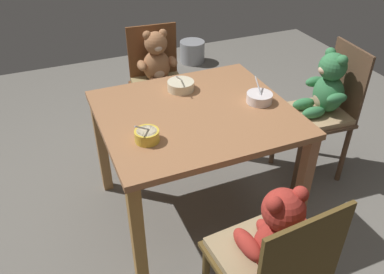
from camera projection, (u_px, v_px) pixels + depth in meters
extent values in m
cube|color=slate|center=(195.00, 210.00, 2.58)|extent=(5.20, 5.20, 0.04)
cube|color=#9D6842|center=(195.00, 114.00, 2.16)|extent=(1.04, 0.92, 0.04)
cube|color=#A2753B|center=(138.00, 240.00, 1.91)|extent=(0.06, 0.06, 0.70)
cube|color=#A56A47|center=(303.00, 189.00, 2.21)|extent=(0.06, 0.06, 0.70)
cube|color=#A47746|center=(102.00, 146.00, 2.54)|extent=(0.06, 0.06, 0.70)
cube|color=olive|center=(233.00, 116.00, 2.84)|extent=(0.06, 0.06, 0.70)
cube|color=brown|center=(314.00, 118.00, 2.63)|extent=(0.44, 0.41, 0.02)
cube|color=brown|center=(347.00, 81.00, 2.54)|extent=(0.05, 0.35, 0.46)
cylinder|color=brown|center=(274.00, 138.00, 2.84)|extent=(0.04, 0.04, 0.44)
cylinder|color=brown|center=(298.00, 164.00, 2.59)|extent=(0.04, 0.04, 0.44)
cylinder|color=brown|center=(317.00, 129.00, 2.93)|extent=(0.04, 0.04, 0.44)
cylinder|color=brown|center=(344.00, 154.00, 2.68)|extent=(0.04, 0.04, 0.44)
cube|color=tan|center=(315.00, 114.00, 2.61)|extent=(0.41, 0.38, 0.04)
ellipsoid|color=#387E4B|center=(328.00, 93.00, 2.55)|extent=(0.20, 0.23, 0.25)
ellipsoid|color=#D8B491|center=(320.00, 97.00, 2.54)|extent=(0.07, 0.12, 0.15)
sphere|color=#387E4B|center=(333.00, 67.00, 2.44)|extent=(0.17, 0.17, 0.17)
ellipsoid|color=#D8B491|center=(323.00, 70.00, 2.43)|extent=(0.07, 0.07, 0.05)
sphere|color=#387E4B|center=(331.00, 53.00, 2.45)|extent=(0.07, 0.07, 0.07)
sphere|color=#387E4B|center=(343.00, 60.00, 2.36)|extent=(0.07, 0.07, 0.07)
ellipsoid|color=#387E4B|center=(315.00, 82.00, 2.62)|extent=(0.14, 0.08, 0.07)
ellipsoid|color=#387E4B|center=(337.00, 99.00, 2.43)|extent=(0.14, 0.08, 0.07)
ellipsoid|color=#387E4B|center=(304.00, 104.00, 2.61)|extent=(0.17, 0.09, 0.08)
ellipsoid|color=#387E4B|center=(314.00, 113.00, 2.52)|extent=(0.17, 0.09, 0.08)
cube|color=brown|center=(160.00, 90.00, 2.96)|extent=(0.43, 0.41, 0.02)
cube|color=brown|center=(153.00, 52.00, 2.97)|extent=(0.37, 0.04, 0.42)
cylinder|color=brown|center=(144.00, 131.00, 2.92)|extent=(0.04, 0.04, 0.44)
cylinder|color=brown|center=(189.00, 123.00, 3.01)|extent=(0.04, 0.04, 0.44)
cylinder|color=brown|center=(135.00, 110.00, 3.17)|extent=(0.04, 0.04, 0.44)
cylinder|color=brown|center=(177.00, 103.00, 3.26)|extent=(0.04, 0.04, 0.44)
cube|color=tan|center=(160.00, 86.00, 2.94)|extent=(0.40, 0.38, 0.04)
ellipsoid|color=#A06A45|center=(157.00, 66.00, 2.91)|extent=(0.22, 0.19, 0.23)
ellipsoid|color=beige|center=(159.00, 70.00, 2.88)|extent=(0.12, 0.07, 0.14)
sphere|color=#A06A45|center=(156.00, 43.00, 2.81)|extent=(0.16, 0.16, 0.16)
ellipsoid|color=beige|center=(158.00, 48.00, 2.77)|extent=(0.07, 0.06, 0.05)
sphere|color=#A06A45|center=(147.00, 35.00, 2.76)|extent=(0.06, 0.06, 0.06)
sphere|color=#A06A45|center=(163.00, 33.00, 2.79)|extent=(0.06, 0.06, 0.06)
ellipsoid|color=#A06A45|center=(142.00, 66.00, 2.85)|extent=(0.07, 0.14, 0.07)
ellipsoid|color=#A06A45|center=(172.00, 61.00, 2.91)|extent=(0.07, 0.14, 0.07)
ellipsoid|color=#A06A45|center=(154.00, 84.00, 2.85)|extent=(0.08, 0.16, 0.07)
ellipsoid|color=#A06A45|center=(169.00, 82.00, 2.88)|extent=(0.08, 0.16, 0.07)
cube|color=brown|center=(264.00, 260.00, 1.68)|extent=(0.45, 0.44, 0.02)
cube|color=brown|center=(302.00, 261.00, 1.41)|extent=(0.39, 0.05, 0.42)
cylinder|color=brown|center=(268.00, 251.00, 2.01)|extent=(0.04, 0.04, 0.44)
cube|color=tan|center=(264.00, 256.00, 1.66)|extent=(0.41, 0.41, 0.04)
ellipsoid|color=#A72F26|center=(279.00, 246.00, 1.53)|extent=(0.23, 0.20, 0.25)
ellipsoid|color=#D7BA8D|center=(269.00, 237.00, 1.58)|extent=(0.12, 0.07, 0.15)
sphere|color=#A72F26|center=(284.00, 210.00, 1.43)|extent=(0.16, 0.16, 0.16)
ellipsoid|color=#D7BA8D|center=(273.00, 202.00, 1.48)|extent=(0.07, 0.06, 0.05)
sphere|color=#A72F26|center=(300.00, 194.00, 1.41)|extent=(0.06, 0.06, 0.06)
sphere|color=#A72F26|center=(274.00, 204.00, 1.37)|extent=(0.06, 0.06, 0.06)
ellipsoid|color=#A72F26|center=(300.00, 225.00, 1.58)|extent=(0.08, 0.14, 0.07)
ellipsoid|color=#A72F26|center=(250.00, 247.00, 1.49)|extent=(0.08, 0.14, 0.07)
ellipsoid|color=#A72F26|center=(269.00, 233.00, 1.70)|extent=(0.09, 0.17, 0.08)
ellipsoid|color=#A72F26|center=(246.00, 243.00, 1.65)|extent=(0.09, 0.17, 0.08)
cylinder|color=silver|center=(259.00, 98.00, 2.22)|extent=(0.15, 0.15, 0.05)
cylinder|color=silver|center=(259.00, 101.00, 2.23)|extent=(0.08, 0.08, 0.01)
cylinder|color=beige|center=(260.00, 94.00, 2.21)|extent=(0.12, 0.12, 0.01)
cylinder|color=#BCBCC1|center=(258.00, 85.00, 2.21)|extent=(0.02, 0.10, 0.07)
ellipsoid|color=#BCBCC1|center=(260.00, 96.00, 2.20)|extent=(0.03, 0.03, 0.01)
cylinder|color=yellow|center=(147.00, 136.00, 1.91)|extent=(0.12, 0.12, 0.06)
cylinder|color=yellow|center=(147.00, 140.00, 1.92)|extent=(0.07, 0.07, 0.01)
cylinder|color=beige|center=(147.00, 132.00, 1.89)|extent=(0.10, 0.10, 0.01)
cylinder|color=#BCBCC1|center=(142.00, 128.00, 1.86)|extent=(0.08, 0.04, 0.06)
ellipsoid|color=#BCBCC1|center=(148.00, 131.00, 1.90)|extent=(0.04, 0.03, 0.01)
cylinder|color=beige|center=(181.00, 86.00, 2.34)|extent=(0.16, 0.16, 0.05)
cylinder|color=beige|center=(181.00, 89.00, 2.35)|extent=(0.09, 0.09, 0.01)
cylinder|color=beige|center=(181.00, 82.00, 2.33)|extent=(0.13, 0.13, 0.01)
cylinder|color=#BCBCC1|center=(179.00, 78.00, 2.28)|extent=(0.07, 0.09, 0.08)
ellipsoid|color=#BCBCC1|center=(181.00, 82.00, 2.34)|extent=(0.04, 0.04, 0.01)
cylinder|color=#93969B|center=(192.00, 52.00, 4.41)|extent=(0.27, 0.27, 0.24)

